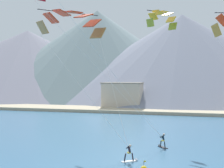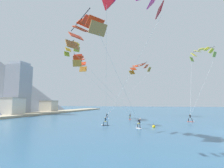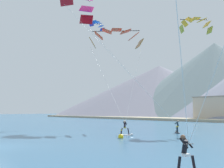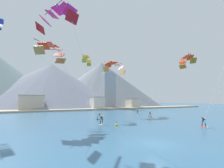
% 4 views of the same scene
% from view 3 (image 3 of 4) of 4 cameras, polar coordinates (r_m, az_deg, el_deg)
% --- Properties ---
extents(kitesurfer_mid_center, '(1.64, 1.34, 1.79)m').
position_cam_3_polar(kitesurfer_mid_center, '(29.23, 3.37, -10.54)').
color(kitesurfer_mid_center, white).
rests_on(kitesurfer_mid_center, ground).
extents(kitesurfer_far_left, '(1.44, 1.58, 1.72)m').
position_cam_3_polar(kitesurfer_far_left, '(33.32, 14.66, -9.94)').
color(kitesurfer_far_left, black).
rests_on(kitesurfer_far_left, ground).
extents(kitesurfer_far_right, '(1.00, 1.77, 1.82)m').
position_cam_3_polar(kitesurfer_far_right, '(11.92, 15.77, -16.80)').
color(kitesurfer_far_right, '#E54C33').
rests_on(kitesurfer_far_right, ground).
extents(parafoil_kite_mid_center, '(12.15, 10.75, 14.96)m').
position_cam_3_polar(parafoil_kite_mid_center, '(41.92, 0.97, 10.89)').
color(parafoil_kite_mid_center, '#AA7437').
extents(parafoil_kite_far_left, '(14.40, 11.36, 19.28)m').
position_cam_3_polar(parafoil_kite_far_left, '(39.09, -7.33, 18.35)').
color(parafoil_kite_far_left, maroon).
extents(parafoil_kite_distant_high_outer, '(1.96, 4.30, 1.46)m').
position_cam_3_polar(parafoil_kite_distant_high_outer, '(53.35, -3.46, 13.50)').
color(parafoil_kite_distant_high_outer, '#3134A5').
extents(parafoil_kite_distant_low_drift, '(3.91, 4.77, 2.40)m').
position_cam_3_polar(parafoil_kite_distant_low_drift, '(42.02, 18.59, 12.96)').
color(parafoil_kite_distant_low_drift, '#96A12A').
extents(race_marker_buoy, '(0.56, 0.56, 1.02)m').
position_cam_3_polar(race_marker_buoy, '(26.26, 2.03, -11.94)').
color(race_marker_buoy, yellow).
rests_on(race_marker_buoy, ground).
extents(shore_building_promenade_mid, '(10.10, 5.75, 6.82)m').
position_cam_3_polar(shore_building_promenade_mid, '(75.62, 22.26, -5.22)').
color(shore_building_promenade_mid, beige).
rests_on(shore_building_promenade_mid, ground).
extents(mountain_peak_east_shoulder, '(123.35, 123.35, 29.67)m').
position_cam_3_polar(mountain_peak_east_shoulder, '(150.93, 10.82, -1.45)').
color(mountain_peak_east_shoulder, slate).
rests_on(mountain_peak_east_shoulder, ground).
extents(mountain_peak_far_spur, '(106.78, 106.78, 37.85)m').
position_cam_3_polar(mountain_peak_far_spur, '(137.74, 22.64, 1.06)').
color(mountain_peak_far_spur, slate).
rests_on(mountain_peak_far_spur, ground).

